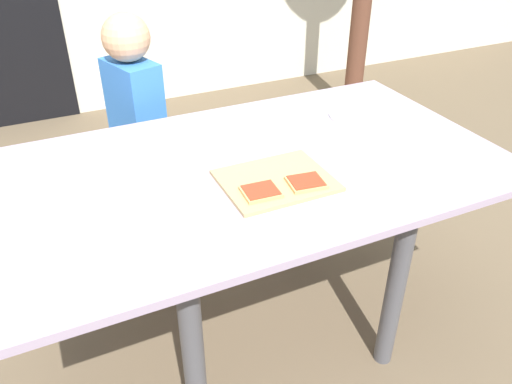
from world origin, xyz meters
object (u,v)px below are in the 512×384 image
at_px(pizza_slice_near_right, 306,182).
at_px(child_left, 137,122).
at_px(plate_white_left, 112,179).
at_px(dining_table, 254,189).
at_px(pizza_slice_near_left, 261,191).
at_px(cutting_board, 276,180).
at_px(plate_white_right, 359,116).

bearing_deg(pizza_slice_near_right, child_left, 108.76).
bearing_deg(pizza_slice_near_right, plate_white_left, 151.21).
xyz_separation_m(dining_table, pizza_slice_near_right, (0.08, -0.19, 0.11)).
xyz_separation_m(pizza_slice_near_left, plate_white_left, (-0.36, 0.27, -0.01)).
distance_m(cutting_board, child_left, 0.84).
bearing_deg(plate_white_left, pizza_slice_near_left, -36.31).
distance_m(cutting_board, pizza_slice_near_left, 0.09).
distance_m(dining_table, pizza_slice_near_left, 0.22).
xyz_separation_m(pizza_slice_near_right, plate_white_left, (-0.50, 0.28, -0.01)).
bearing_deg(plate_white_left, dining_table, -11.34).
bearing_deg(pizza_slice_near_left, cutting_board, 35.86).
bearing_deg(child_left, dining_table, -72.13).
bearing_deg(plate_white_right, child_left, 144.61).
bearing_deg(cutting_board, pizza_slice_near_right, -44.35).
xyz_separation_m(dining_table, plate_white_left, (-0.43, 0.09, 0.10)).
distance_m(dining_table, plate_white_left, 0.45).
distance_m(plate_white_left, child_left, 0.63).
relative_size(pizza_slice_near_left, plate_white_left, 0.50).
bearing_deg(dining_table, pizza_slice_near_right, -68.14).
distance_m(dining_table, child_left, 0.71).
bearing_deg(cutting_board, plate_white_right, 30.27).
distance_m(cutting_board, plate_white_right, 0.57).
relative_size(dining_table, cutting_board, 4.95).
xyz_separation_m(cutting_board, pizza_slice_near_right, (0.07, -0.06, 0.01)).
bearing_deg(child_left, cutting_board, -74.09).
distance_m(pizza_slice_near_right, plate_white_left, 0.58).
bearing_deg(cutting_board, pizza_slice_near_left, -144.14).
relative_size(cutting_board, plate_white_right, 1.45).
bearing_deg(child_left, pizza_slice_near_left, -79.83).
bearing_deg(pizza_slice_near_right, cutting_board, 135.65).
distance_m(dining_table, cutting_board, 0.16).
distance_m(pizza_slice_near_left, child_left, 0.88).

